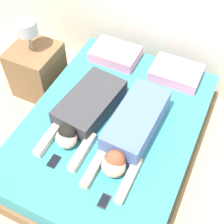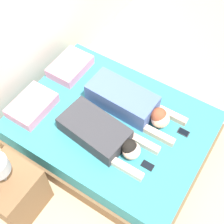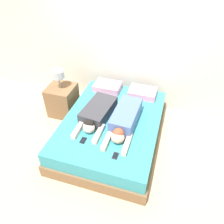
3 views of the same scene
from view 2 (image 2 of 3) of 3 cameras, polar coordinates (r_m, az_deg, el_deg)
ground_plane at (r=3.71m, az=0.00°, el=-5.42°), size 12.00×12.00×0.00m
wall_back at (r=3.29m, az=-18.52°, el=16.25°), size 12.00×0.06×2.60m
bed at (r=3.52m, az=0.00°, el=-3.59°), size 1.57×2.08×0.46m
pillow_head_left at (r=3.46m, az=-14.40°, el=1.15°), size 0.50×0.35×0.12m
pillow_head_right at (r=3.75m, az=-7.66°, el=8.24°), size 0.50×0.35×0.12m
person_left at (r=3.12m, az=-1.81°, el=-4.08°), size 0.47×1.02×0.21m
person_right at (r=3.32m, az=3.28°, el=1.71°), size 0.37×1.08×0.24m
cell_phone_left at (r=3.07m, az=6.53°, el=-9.70°), size 0.07×0.12×0.01m
cell_phone_right at (r=3.32m, az=12.94°, el=-3.63°), size 0.07×0.12×0.01m
nightstand at (r=3.25m, az=-17.60°, el=-13.52°), size 0.49×0.49×0.94m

